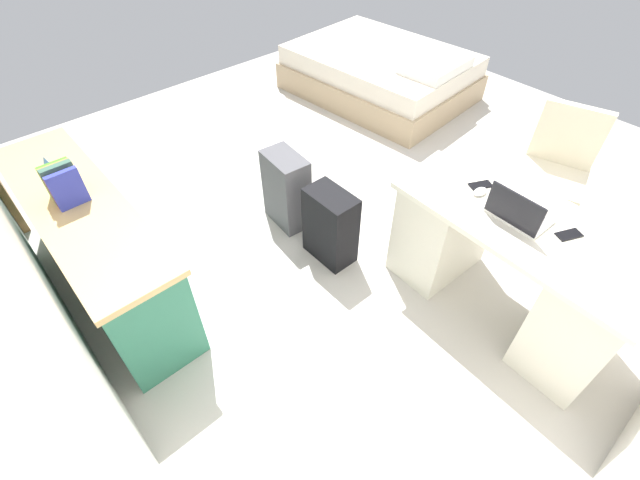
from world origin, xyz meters
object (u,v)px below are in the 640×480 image
at_px(credenza, 98,247).
at_px(cell_phone_near_laptop, 569,235).
at_px(suitcase_black, 330,226).
at_px(suitcase_spare_grey, 286,190).
at_px(cell_phone_by_mouse, 480,185).
at_px(office_chair, 549,180).
at_px(bed, 381,73).
at_px(laptop, 517,213).
at_px(computer_mouse, 480,192).
at_px(figurine_small, 47,164).
at_px(desk, 508,265).

xyz_separation_m(credenza, cell_phone_near_laptop, (-2.03, -1.85, 0.39)).
relative_size(suitcase_black, cell_phone_near_laptop, 4.12).
bearing_deg(credenza, suitcase_spare_grey, -101.71).
height_order(suitcase_black, cell_phone_by_mouse, cell_phone_by_mouse).
bearing_deg(suitcase_black, cell_phone_near_laptop, -156.31).
relative_size(office_chair, bed, 0.47).
bearing_deg(cell_phone_near_laptop, cell_phone_by_mouse, 22.84).
bearing_deg(laptop, credenza, 44.48).
relative_size(suitcase_black, cell_phone_by_mouse, 4.12).
height_order(cell_phone_near_laptop, cell_phone_by_mouse, same).
bearing_deg(credenza, office_chair, -119.95).
bearing_deg(bed, cell_phone_by_mouse, 144.33).
xyz_separation_m(suitcase_black, cell_phone_by_mouse, (-0.70, -0.56, 0.48)).
relative_size(credenza, computer_mouse, 18.00).
distance_m(office_chair, cell_phone_near_laptop, 1.06).
bearing_deg(suitcase_spare_grey, figurine_small, 68.32).
bearing_deg(suitcase_black, desk, -154.96).
bearing_deg(figurine_small, credenza, -179.78).
relative_size(cell_phone_near_laptop, figurine_small, 1.24).
bearing_deg(suitcase_spare_grey, desk, -157.62).
relative_size(desk, figurine_small, 13.31).
distance_m(office_chair, cell_phone_by_mouse, 0.95).
height_order(suitcase_black, figurine_small, figurine_small).
height_order(office_chair, suitcase_spare_grey, office_chair).
relative_size(credenza, figurine_small, 16.36).
height_order(laptop, cell_phone_near_laptop, laptop).
bearing_deg(cell_phone_by_mouse, cell_phone_near_laptop, -154.97).
relative_size(bed, cell_phone_by_mouse, 14.73).
distance_m(suitcase_black, cell_phone_near_laptop, 1.45).
distance_m(suitcase_spare_grey, cell_phone_near_laptop, 1.90).
bearing_deg(cell_phone_by_mouse, credenza, 78.08).
bearing_deg(cell_phone_by_mouse, figurine_small, 71.31).
height_order(credenza, cell_phone_by_mouse, cell_phone_by_mouse).
xyz_separation_m(credenza, laptop, (-1.78, -1.74, 0.44)).
distance_m(computer_mouse, cell_phone_by_mouse, 0.08).
relative_size(bed, laptop, 6.29).
distance_m(bed, suitcase_spare_grey, 2.35).
xyz_separation_m(laptop, cell_phone_by_mouse, (0.30, -0.12, -0.04)).
bearing_deg(cell_phone_by_mouse, suitcase_spare_grey, 50.94).
xyz_separation_m(cell_phone_near_laptop, figurine_small, (2.43, 1.85, 0.03)).
height_order(computer_mouse, cell_phone_by_mouse, computer_mouse).
bearing_deg(cell_phone_near_laptop, laptop, 46.50).
bearing_deg(laptop, computer_mouse, -11.24).
relative_size(cell_phone_near_laptop, cell_phone_by_mouse, 1.00).
bearing_deg(cell_phone_by_mouse, bed, -9.17).
bearing_deg(desk, laptop, 40.62).
height_order(credenza, cell_phone_near_laptop, cell_phone_near_laptop).
distance_m(cell_phone_near_laptop, cell_phone_by_mouse, 0.55).
xyz_separation_m(credenza, figurine_small, (0.40, 0.00, 0.42)).
bearing_deg(computer_mouse, office_chair, -91.44).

